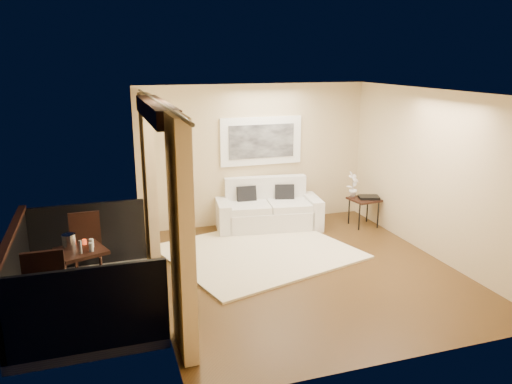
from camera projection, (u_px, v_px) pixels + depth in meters
name	position (u px, v px, depth m)	size (l,w,h in m)	color
floor	(304.00, 270.00, 7.68)	(5.00, 5.00, 0.00)	#4F3517
room_shell	(156.00, 110.00, 6.39)	(5.00, 6.40, 5.00)	white
balcony	(76.00, 290.00, 6.65)	(1.81, 2.60, 1.17)	#605B56
curtains	(162.00, 199.00, 6.70)	(0.16, 4.80, 2.64)	tan
artwork	(261.00, 141.00, 9.56)	(1.62, 0.07, 0.92)	white
rug	(259.00, 252.00, 8.37)	(2.86, 2.49, 0.04)	#FFF2CD
sofa	(268.00, 211.00, 9.55)	(2.05, 1.09, 0.94)	white
side_table	(364.00, 201.00, 9.59)	(0.57, 0.57, 0.55)	black
tray	(369.00, 197.00, 9.57)	(0.38, 0.28, 0.05)	black
orchid	(353.00, 184.00, 9.62)	(0.26, 0.18, 0.50)	white
bistro_table	(81.00, 255.00, 6.69)	(0.75, 0.75, 0.69)	black
balcony_chair_far	(86.00, 237.00, 7.41)	(0.44, 0.44, 1.01)	black
balcony_chair_near	(45.00, 291.00, 5.64)	(0.46, 0.47, 1.07)	black
ice_bucket	(69.00, 241.00, 6.68)	(0.18, 0.18, 0.20)	silver
candle	(84.00, 242.00, 6.84)	(0.06, 0.06, 0.07)	red
vase	(80.00, 247.00, 6.51)	(0.04, 0.04, 0.18)	silver
glass_a	(91.00, 247.00, 6.59)	(0.06, 0.06, 0.12)	white
glass_b	(91.00, 243.00, 6.72)	(0.06, 0.06, 0.12)	white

